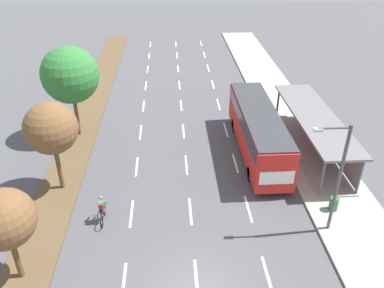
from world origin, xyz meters
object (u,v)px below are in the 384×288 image
Objects in this scene: median_tree_second at (51,128)px; streetlight at (337,173)px; cyclist at (102,210)px; trash_bin at (334,204)px; median_tree_nearest at (4,219)px; bus_shelter at (317,130)px; median_tree_third at (70,75)px; bus at (258,128)px.

streetlight is (15.51, -4.80, -0.51)m from median_tree_second.
cyclist reaches higher than trash_bin.
cyclist is 13.51m from trash_bin.
median_tree_second reaches higher than median_tree_nearest.
bus_shelter is 1.80× the size of streetlight.
median_tree_third is at bearing 148.18° from trash_bin.
median_tree_second is 7.20m from median_tree_third.
median_tree_nearest is 17.64m from trash_bin.
median_tree_nearest is 0.85× the size of median_tree_second.
bus is 8.92m from streetlight.
median_tree_second reaches higher than bus.
median_tree_third is at bearing 107.47° from cyclist.
bus is 14.36m from median_tree_third.
median_tree_third is (-13.60, 3.50, 3.01)m from bus.
trash_bin is at bearing 56.16° from streetlight.
median_tree_nearest is 0.70× the size of median_tree_third.
trash_bin is at bearing -11.15° from median_tree_second.
median_tree_third is at bearing 142.82° from streetlight.
median_tree_third reaches higher than median_tree_second.
median_tree_second is at bearing 86.98° from median_tree_nearest.
bus_shelter is 1.65× the size of median_tree_third.
median_tree_third is 1.09× the size of streetlight.
bus_shelter is 20.98m from median_tree_nearest.
bus_shelter is at bearing 80.89° from trash_bin.
median_tree_third reaches higher than bus_shelter.
streetlight is at bearing -123.84° from trash_bin.
median_tree_second is 16.24m from streetlight.
median_tree_nearest is 14.39m from median_tree_third.
median_tree_second is at bearing -168.85° from bus_shelter.
bus is 12.49m from cyclist.
bus is 2.26× the size of median_tree_nearest.
bus reaches higher than bus_shelter.
median_tree_third is at bearing 165.55° from bus.
median_tree_second is (-3.03, 3.28, 3.61)m from cyclist.
median_tree_second is (-17.62, -3.47, 2.53)m from bus_shelter.
median_tree_nearest is at bearing -141.74° from bus.
bus_shelter is 18.14m from median_tree_second.
bus is 6.20× the size of cyclist.
cyclist is 12.95m from streetlight.
median_tree_third reaches higher than trash_bin.
cyclist is 0.28× the size of streetlight.
bus is (-4.28, 0.18, 0.20)m from bus_shelter.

